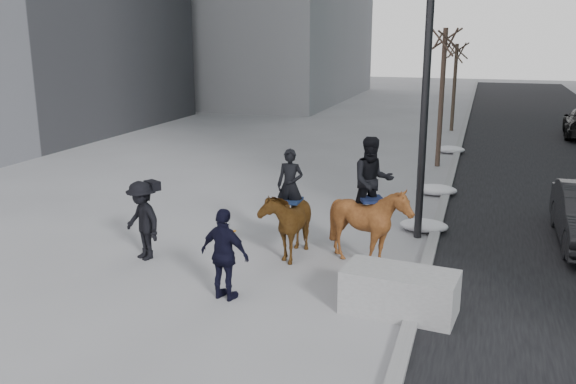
% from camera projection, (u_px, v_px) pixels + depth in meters
% --- Properties ---
extents(ground, '(120.00, 120.00, 0.00)m').
position_uv_depth(ground, '(270.00, 277.00, 12.48)').
color(ground, gray).
rests_on(ground, ground).
extents(curb, '(0.25, 90.00, 0.12)m').
position_uv_depth(curb, '(450.00, 178.00, 20.79)').
color(curb, gray).
rests_on(curb, ground).
extents(planter, '(2.08, 1.20, 0.79)m').
position_uv_depth(planter, '(400.00, 292.00, 10.79)').
color(planter, '#98989B').
rests_on(planter, ground).
extents(tree_near, '(1.20, 1.20, 5.59)m').
position_uv_depth(tree_near, '(442.00, 91.00, 22.20)').
color(tree_near, '#35261F').
rests_on(tree_near, ground).
extents(tree_far, '(1.20, 1.20, 4.82)m').
position_uv_depth(tree_far, '(455.00, 83.00, 30.65)').
color(tree_far, '#34271F').
rests_on(tree_far, ground).
extents(mounted_left, '(0.87, 1.86, 2.38)m').
position_uv_depth(mounted_left, '(288.00, 216.00, 13.55)').
color(mounted_left, '#46290E').
rests_on(mounted_left, ground).
extents(mounted_right, '(2.00, 2.09, 2.76)m').
position_uv_depth(mounted_right, '(370.00, 215.00, 12.90)').
color(mounted_right, '#49240E').
rests_on(mounted_right, ground).
extents(feeder, '(1.09, 0.95, 1.75)m').
position_uv_depth(feeder, '(225.00, 255.00, 11.24)').
color(feeder, black).
rests_on(feeder, ground).
extents(camera_crew, '(1.31, 1.11, 1.75)m').
position_uv_depth(camera_crew, '(142.00, 220.00, 13.28)').
color(camera_crew, black).
rests_on(camera_crew, ground).
extents(lamppost, '(0.25, 0.95, 9.09)m').
position_uv_depth(lamppost, '(429.00, 26.00, 13.60)').
color(lamppost, black).
rests_on(lamppost, ground).
extents(snow_piles, '(1.26, 11.65, 0.32)m').
position_uv_depth(snow_piles, '(439.00, 182.00, 19.78)').
color(snow_piles, silver).
rests_on(snow_piles, ground).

